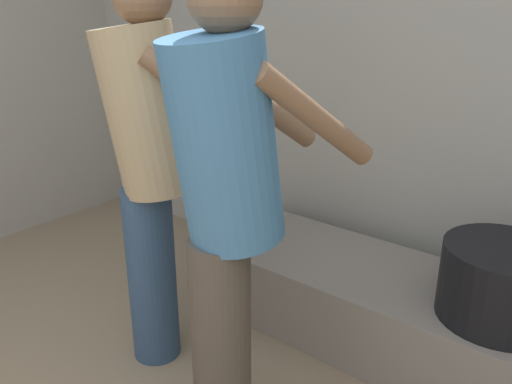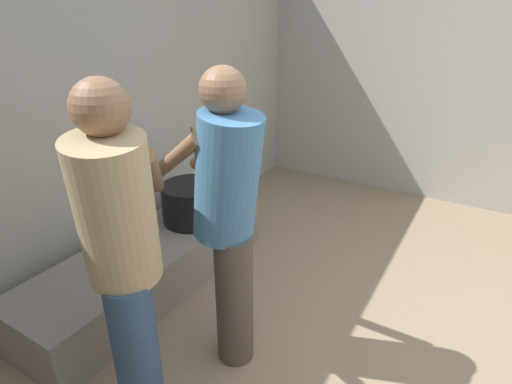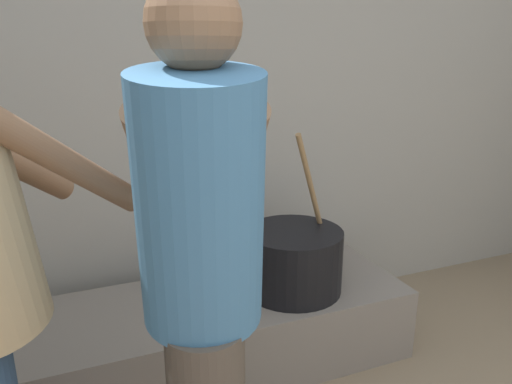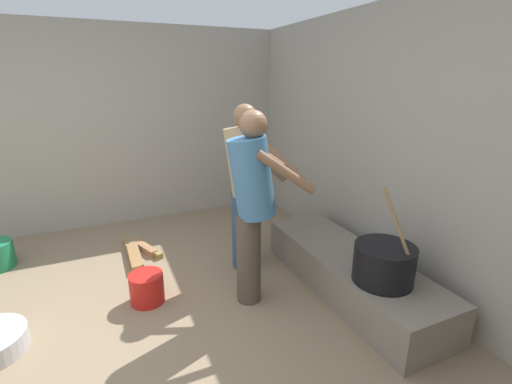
{
  "view_description": "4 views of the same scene",
  "coord_description": "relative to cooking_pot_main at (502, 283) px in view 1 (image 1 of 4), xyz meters",
  "views": [
    {
      "loc": [
        0.73,
        0.14,
        1.46
      ],
      "look_at": [
        -0.29,
        1.4,
        0.86
      ],
      "focal_mm": 36.7,
      "sensor_mm": 36.0,
      "label": 1
    },
    {
      "loc": [
        -1.72,
        0.2,
        1.78
      ],
      "look_at": [
        -0.06,
        1.2,
        0.92
      ],
      "focal_mm": 28.67,
      "sensor_mm": 36.0,
      "label": 2
    },
    {
      "loc": [
        -0.56,
        0.18,
        1.43
      ],
      "look_at": [
        -0.1,
        1.31,
        1.06
      ],
      "focal_mm": 34.4,
      "sensor_mm": 36.0,
      "label": 3
    },
    {
      "loc": [
        2.11,
        0.2,
        1.79
      ],
      "look_at": [
        -0.39,
        1.32,
        0.91
      ],
      "focal_mm": 24.85,
      "sensor_mm": 36.0,
      "label": 4
    }
  ],
  "objects": [
    {
      "name": "cook_in_tan_shirt",
      "position": [
        -1.17,
        -0.63,
        0.42
      ],
      "size": [
        0.7,
        0.68,
        1.58
      ],
      "color": "navy",
      "rests_on": "ground_plane"
    },
    {
      "name": "cook_in_blue_shirt",
      "position": [
        -0.64,
        -0.78,
        0.41
      ],
      "size": [
        0.48,
        0.72,
        1.58
      ],
      "color": "#4C4238",
      "rests_on": "ground_plane"
    },
    {
      "name": "block_enclosure_rear",
      "position": [
        -0.37,
        0.57,
        0.72
      ],
      "size": [
        5.45,
        0.2,
        2.41
      ],
      "primitive_type": "cube",
      "color": "#9E998E",
      "rests_on": "ground_plane"
    },
    {
      "name": "hearth_ledge",
      "position": [
        -0.42,
        0.05,
        -0.32
      ],
      "size": [
        1.88,
        0.6,
        0.34
      ],
      "primitive_type": "cube",
      "color": "slate",
      "rests_on": "ground_plane"
    },
    {
      "name": "cooking_pot_main",
      "position": [
        0.0,
        0.0,
        0.0
      ],
      "size": [
        0.44,
        0.44,
        0.74
      ],
      "color": "black",
      "rests_on": "hearth_ledge"
    }
  ]
}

